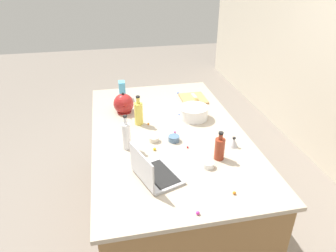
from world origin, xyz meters
TOP-DOWN VIEW (x-y plane):
  - ground_plane at (0.00, 0.00)m, footprint 12.00×12.00m
  - island_counter at (0.00, 0.00)m, footprint 1.99×1.20m
  - laptop at (0.57, -0.21)m, footprint 0.37×0.32m
  - mixing_bowl_large at (-0.18, 0.26)m, footprint 0.25×0.25m
  - bottle_vinegar at (0.18, -0.34)m, footprint 0.06×0.06m
  - bottle_soy at (0.44, 0.27)m, footprint 0.07×0.07m
  - bottle_oil at (-0.18, -0.21)m, footprint 0.07×0.07m
  - kettle at (-0.42, -0.32)m, footprint 0.21×0.18m
  - cutting_board at (-0.56, 0.37)m, footprint 0.27×0.24m
  - butter_stick_left at (-0.54, 0.37)m, footprint 0.11×0.04m
  - ramekin_small at (0.15, 0.02)m, footprint 0.09×0.09m
  - ramekin_medium at (0.52, 0.17)m, footprint 0.07×0.07m
  - ramekin_wide at (0.12, -0.13)m, footprint 0.08×0.08m
  - kitchen_timer at (0.31, 0.43)m, footprint 0.07×0.07m
  - candy_bag at (-0.74, -0.31)m, footprint 0.09×0.06m
  - candy_0 at (0.03, 0.05)m, footprint 0.01×0.01m
  - candy_1 at (-0.73, 0.25)m, footprint 0.02×0.02m
  - candy_2 at (0.92, -0.02)m, footprint 0.02×0.02m
  - candy_3 at (0.25, -0.15)m, footprint 0.02×0.02m
  - candy_4 at (-0.26, 0.15)m, footprint 0.02×0.02m
  - candy_5 at (0.27, 0.09)m, footprint 0.02×0.02m
  - candy_6 at (0.81, 0.24)m, footprint 0.02×0.02m
  - candy_7 at (-0.14, -0.14)m, footprint 0.02×0.02m

SIDE VIEW (x-z plane):
  - ground_plane at x=0.00m, z-range 0.00..0.00m
  - island_counter at x=0.00m, z-range 0.00..0.90m
  - candy_0 at x=0.03m, z-range 0.90..0.91m
  - candy_5 at x=0.27m, z-range 0.90..0.92m
  - candy_1 at x=-0.73m, z-range 0.90..0.92m
  - candy_4 at x=-0.26m, z-range 0.90..0.92m
  - candy_7 at x=-0.14m, z-range 0.90..0.92m
  - cutting_board at x=-0.56m, z-range 0.90..0.92m
  - candy_6 at x=0.81m, z-range 0.90..0.92m
  - candy_3 at x=0.25m, z-range 0.90..0.92m
  - candy_2 at x=0.92m, z-range 0.90..0.92m
  - ramekin_medium at x=0.52m, z-range 0.90..0.94m
  - ramekin_wide at x=0.12m, z-range 0.90..0.94m
  - ramekin_small at x=0.15m, z-range 0.90..0.94m
  - kitchen_timer at x=0.31m, z-range 0.90..0.97m
  - butter_stick_left at x=-0.54m, z-range 0.92..0.95m
  - laptop at x=0.57m, z-range 0.84..1.06m
  - mixing_bowl_large at x=-0.18m, z-range 0.90..1.01m
  - kettle at x=-0.42m, z-range 0.88..1.08m
  - bottle_soy at x=0.44m, z-range 0.88..1.09m
  - candy_bag at x=-0.74m, z-range 0.90..1.07m
  - bottle_oil at x=-0.18m, z-range 0.88..1.13m
  - bottle_vinegar at x=0.18m, z-range 0.87..1.14m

